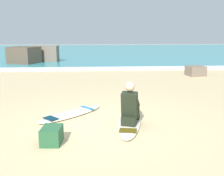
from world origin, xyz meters
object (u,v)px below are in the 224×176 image
object	(u,v)px
surfboard_main	(130,119)
surfboard_spare_near	(71,114)
beach_bag	(52,135)
surfer_seated	(130,107)
shoreline_rock	(196,71)

from	to	relation	value
surfboard_main	surfboard_spare_near	world-z (taller)	same
beach_bag	surfboard_main	bearing A→B (deg)	35.58
surfboard_main	surfboard_spare_near	xyz separation A→B (m)	(-1.44, 0.54, 0.00)
surfer_seated	shoreline_rock	world-z (taller)	surfer_seated
surfer_seated	beach_bag	distance (m)	1.84
surfboard_main	surfboard_spare_near	bearing A→B (deg)	159.46
surfboard_main	shoreline_rock	xyz separation A→B (m)	(4.08, 6.41, 0.20)
surfboard_spare_near	surfboard_main	bearing A→B (deg)	-20.54
shoreline_rock	beach_bag	world-z (taller)	shoreline_rock
surfboard_main	surfer_seated	size ratio (longest dim) A/B	2.77
surfer_seated	beach_bag	xyz separation A→B (m)	(-1.61, -0.84, -0.28)
surfboard_spare_near	beach_bag	distance (m)	1.75
surfboard_main	surfboard_spare_near	distance (m)	1.54
surfboard_main	surfer_seated	world-z (taller)	surfer_seated
beach_bag	surfboard_spare_near	bearing A→B (deg)	82.78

